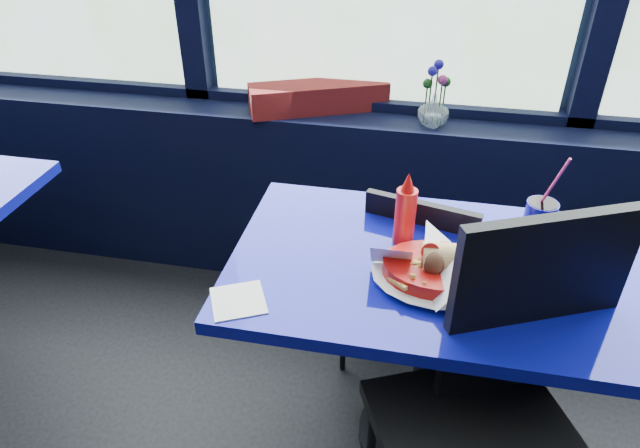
{
  "coord_description": "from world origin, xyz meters",
  "views": [
    {
      "loc": [
        0.2,
        0.72,
        1.71
      ],
      "look_at": [
        -0.06,
        1.98,
        0.85
      ],
      "focal_mm": 32.0,
      "sensor_mm": 36.0,
      "label": 1
    }
  ],
  "objects": [
    {
      "name": "flower_vase",
      "position": [
        0.22,
        2.83,
        0.88
      ],
      "size": [
        0.15,
        0.16,
        0.25
      ],
      "rotation": [
        0.0,
        0.0,
        -0.3
      ],
      "color": "silver",
      "rests_on": "window_sill"
    },
    {
      "name": "ketchup_bottle",
      "position": [
        0.17,
        2.09,
        0.85
      ],
      "size": [
        0.06,
        0.06,
        0.22
      ],
      "color": "#B30F0B",
      "rests_on": "near_table"
    },
    {
      "name": "chair_near_back",
      "position": [
        0.19,
        2.3,
        0.47
      ],
      "size": [
        0.45,
        0.45,
        0.82
      ],
      "rotation": [
        0.0,
        0.0,
        2.9
      ],
      "color": "black",
      "rests_on": "ground"
    },
    {
      "name": "food_basket",
      "position": [
        0.27,
        1.93,
        0.79
      ],
      "size": [
        0.36,
        0.36,
        0.11
      ],
      "rotation": [
        0.0,
        0.0,
        -0.34
      ],
      "color": "#B30F0B",
      "rests_on": "near_table"
    },
    {
      "name": "napkin",
      "position": [
        -0.22,
        1.75,
        0.75
      ],
      "size": [
        0.18,
        0.18,
        0.0
      ],
      "primitive_type": "cube",
      "rotation": [
        0.0,
        0.0,
        0.45
      ],
      "color": "white",
      "rests_on": "near_table"
    },
    {
      "name": "soda_cup",
      "position": [
        0.54,
        2.15,
        0.82
      ],
      "size": [
        0.09,
        0.09,
        0.29
      ],
      "rotation": [
        0.0,
        0.0,
        0.24
      ],
      "color": "#0C0B7C",
      "rests_on": "near_table"
    },
    {
      "name": "planter_box",
      "position": [
        -0.24,
        2.89,
        0.86
      ],
      "size": [
        0.57,
        0.35,
        0.11
      ],
      "primitive_type": "cube",
      "rotation": [
        0.0,
        0.0,
        0.41
      ],
      "color": "maroon",
      "rests_on": "window_sill"
    },
    {
      "name": "chair_near_front",
      "position": [
        0.45,
        1.71,
        0.6
      ],
      "size": [
        0.62,
        0.62,
        1.04
      ],
      "rotation": [
        0.0,
        0.0,
        0.42
      ],
      "color": "black",
      "rests_on": "ground"
    },
    {
      "name": "near_table",
      "position": [
        0.3,
        2.0,
        0.57
      ],
      "size": [
        1.2,
        0.7,
        0.75
      ],
      "color": "black",
      "rests_on": "ground"
    },
    {
      "name": "window_sill",
      "position": [
        0.0,
        2.87,
        0.4
      ],
      "size": [
        5.0,
        0.26,
        0.8
      ],
      "primitive_type": "cube",
      "color": "black",
      "rests_on": "ground"
    }
  ]
}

